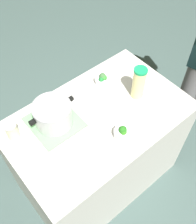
{
  "coord_description": "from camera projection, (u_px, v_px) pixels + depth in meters",
  "views": [
    {
      "loc": [
        -0.69,
        -0.82,
        2.34
      ],
      "look_at": [
        0.0,
        0.0,
        0.95
      ],
      "focal_mm": 43.98,
      "sensor_mm": 36.0,
      "label": 1
    }
  ],
  "objects": [
    {
      "name": "counter_slab",
      "position": [
        98.0,
        151.0,
        2.15
      ],
      "size": [
        1.22,
        0.76,
        0.9
      ],
      "primitive_type": "cube",
      "color": "beige",
      "rests_on": "ground_plane"
    },
    {
      "name": "dish_cloth",
      "position": [
        54.0,
        122.0,
        1.77
      ],
      "size": [
        0.3,
        0.32,
        0.01
      ],
      "primitive_type": "cube",
      "color": "#74B476",
      "rests_on": "counter_slab"
    },
    {
      "name": "ground_plane",
      "position": [
        98.0,
        175.0,
        2.51
      ],
      "size": [
        8.0,
        8.0,
        0.0
      ],
      "primitive_type": "plane",
      "color": "#425753"
    },
    {
      "name": "lemonade_pitcher",
      "position": [
        139.0,
        83.0,
        1.81
      ],
      "size": [
        0.09,
        0.09,
        0.24
      ],
      "color": "#EEE192",
      "rests_on": "counter_slab"
    },
    {
      "name": "cooking_pot",
      "position": [
        53.0,
        114.0,
        1.7
      ],
      "size": [
        0.32,
        0.25,
        0.16
      ],
      "color": "#B7B7BC",
      "rests_on": "dish_cloth"
    },
    {
      "name": "broccoli_bowl_center",
      "position": [
        122.0,
        133.0,
        1.68
      ],
      "size": [
        0.11,
        0.11,
        0.09
      ],
      "color": "silver",
      "rests_on": "counter_slab"
    },
    {
      "name": "broccoli_bowl_front",
      "position": [
        102.0,
        79.0,
        1.96
      ],
      "size": [
        0.11,
        0.11,
        0.08
      ],
      "color": "silver",
      "rests_on": "counter_slab"
    },
    {
      "name": "mason_jar",
      "position": [
        12.0,
        131.0,
        1.66
      ],
      "size": [
        0.08,
        0.08,
        0.12
      ],
      "color": "beige",
      "rests_on": "counter_slab"
    }
  ]
}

